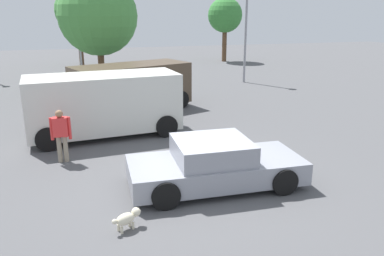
{
  "coord_description": "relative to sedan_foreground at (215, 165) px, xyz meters",
  "views": [
    {
      "loc": [
        -2.7,
        -8.2,
        4.07
      ],
      "look_at": [
        0.33,
        1.81,
        0.9
      ],
      "focal_mm": 35.42,
      "sensor_mm": 36.0,
      "label": 1
    }
  ],
  "objects": [
    {
      "name": "sedan_foreground",
      "position": [
        0.0,
        0.0,
        0.0
      ],
      "size": [
        4.27,
        2.05,
        1.19
      ],
      "rotation": [
        0.0,
        0.0,
        -0.04
      ],
      "color": "gray",
      "rests_on": "ground_plane"
    },
    {
      "name": "van_white",
      "position": [
        -2.22,
        4.91,
        0.59
      ],
      "size": [
        5.16,
        2.51,
        2.11
      ],
      "rotation": [
        0.0,
        0.0,
        0.08
      ],
      "color": "silver",
      "rests_on": "ground_plane"
    },
    {
      "name": "tree_far_right",
      "position": [
        -1.67,
        14.37,
        3.39
      ],
      "size": [
        4.37,
        4.37,
        6.13
      ],
      "color": "brown",
      "rests_on": "ground_plane"
    },
    {
      "name": "tree_back_left",
      "position": [
        9.5,
        23.56,
        3.34
      ],
      "size": [
        2.94,
        2.94,
        5.41
      ],
      "color": "brown",
      "rests_on": "ground_plane"
    },
    {
      "name": "dog",
      "position": [
        -2.31,
        -1.37,
        -0.31
      ],
      "size": [
        0.59,
        0.38,
        0.39
      ],
      "rotation": [
        0.0,
        0.0,
        0.42
      ],
      "color": "beige",
      "rests_on": "ground_plane"
    },
    {
      "name": "light_post_near",
      "position": [
        6.77,
        13.27,
        3.54
      ],
      "size": [
        0.44,
        0.44,
        5.97
      ],
      "color": "gray",
      "rests_on": "ground_plane"
    },
    {
      "name": "ground_plane",
      "position": [
        -0.3,
        0.19,
        -0.55
      ],
      "size": [
        80.0,
        80.0,
        0.0
      ],
      "primitive_type": "plane",
      "color": "#515154"
    },
    {
      "name": "suv_dark",
      "position": [
        -0.83,
        8.17,
        0.54
      ],
      "size": [
        5.32,
        3.54,
        2.0
      ],
      "rotation": [
        0.0,
        0.0,
        3.48
      ],
      "color": "#4C3D2D",
      "rests_on": "ground_plane"
    },
    {
      "name": "tree_back_center",
      "position": [
        -2.61,
        24.6,
        3.72
      ],
      "size": [
        3.54,
        3.54,
        6.07
      ],
      "color": "brown",
      "rests_on": "ground_plane"
    },
    {
      "name": "light_post_mid",
      "position": [
        -2.71,
        20.21,
        3.61
      ],
      "size": [
        0.44,
        0.44,
        6.09
      ],
      "color": "gray",
      "rests_on": "ground_plane"
    },
    {
      "name": "pedestrian",
      "position": [
        -3.6,
        2.72,
        0.34
      ],
      "size": [
        0.57,
        0.28,
        1.52
      ],
      "rotation": [
        0.0,
        0.0,
        1.46
      ],
      "color": "gray",
      "rests_on": "ground_plane"
    }
  ]
}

